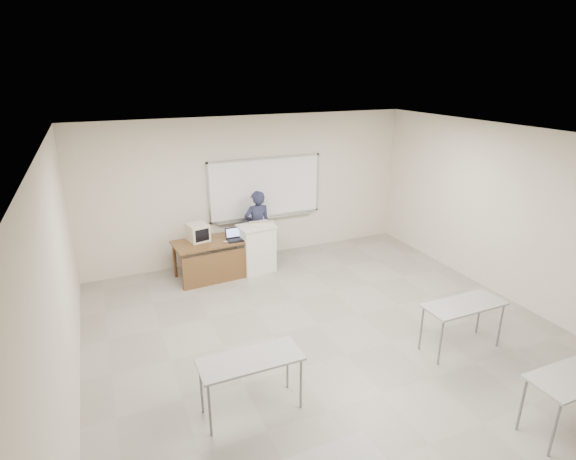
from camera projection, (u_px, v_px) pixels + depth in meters
name	position (u px, v px, depth m)	size (l,w,h in m)	color
floor	(346.00, 355.00, 6.43)	(7.00, 8.00, 0.01)	gray
whiteboard	(266.00, 189.00, 9.46)	(2.48, 0.10, 1.31)	white
student_desks	(410.00, 371.00, 5.04)	(4.40, 2.20, 0.73)	#9E9E9A
instructor_desk	(215.00, 252.00, 8.59)	(1.48, 0.74, 0.75)	brown
podium	(257.00, 248.00, 8.95)	(0.69, 0.51, 0.97)	white
crt_monitor	(198.00, 232.00, 8.58)	(0.36, 0.41, 0.34)	beige
laptop	(234.00, 237.00, 8.65)	(0.30, 0.28, 0.22)	black
mouse	(225.00, 242.00, 8.52)	(0.10, 0.06, 0.04)	#989AA0
keyboard	(262.00, 223.00, 8.91)	(0.50, 0.17, 0.03)	beige
presenter	(257.00, 227.00, 9.31)	(0.56, 0.37, 1.54)	black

